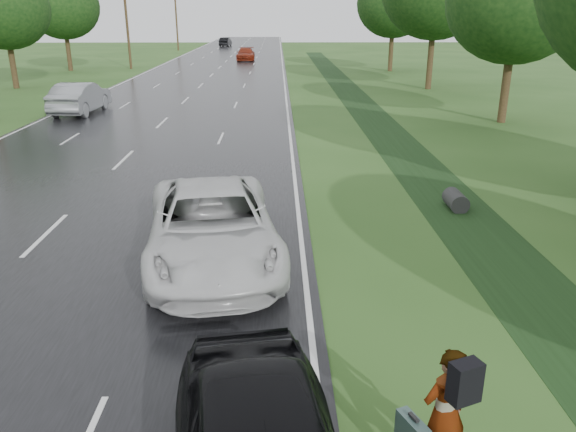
% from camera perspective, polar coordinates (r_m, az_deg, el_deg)
% --- Properties ---
extents(road, '(14.00, 180.00, 0.04)m').
position_cam_1_polar(road, '(51.57, -8.14, 13.61)').
color(road, black).
rests_on(road, ground).
extents(edge_stripe_east, '(0.12, 180.00, 0.01)m').
position_cam_1_polar(edge_stripe_east, '(51.20, -0.40, 13.79)').
color(edge_stripe_east, silver).
rests_on(edge_stripe_east, road).
extents(edge_stripe_west, '(0.12, 180.00, 0.01)m').
position_cam_1_polar(edge_stripe_west, '(52.80, -15.63, 13.27)').
color(edge_stripe_west, silver).
rests_on(edge_stripe_west, road).
extents(center_line, '(0.12, 180.00, 0.01)m').
position_cam_1_polar(center_line, '(51.57, -8.15, 13.64)').
color(center_line, silver).
rests_on(center_line, road).
extents(drainage_ditch, '(2.20, 120.00, 0.56)m').
position_cam_1_polar(drainage_ditch, '(25.78, 11.01, 7.22)').
color(drainage_ditch, black).
rests_on(drainage_ditch, ground).
extents(utility_pole_far, '(1.60, 0.26, 10.00)m').
position_cam_1_polar(utility_pole_far, '(62.81, -16.11, 18.92)').
color(utility_pole_far, '#3B2B18').
rests_on(utility_pole_far, ground).
extents(utility_pole_distant, '(1.60, 0.26, 10.00)m').
position_cam_1_polar(utility_pole_distant, '(92.19, -11.30, 19.40)').
color(utility_pole_distant, '#3B2B18').
rests_on(utility_pole_distant, ground).
extents(tree_east_c, '(7.00, 7.00, 9.29)m').
position_cam_1_polar(tree_east_c, '(32.24, 22.22, 19.62)').
color(tree_east_c, '#3B2B18').
rests_on(tree_east_c, ground).
extents(tree_east_f, '(7.20, 7.20, 9.62)m').
position_cam_1_polar(tree_east_f, '(59.00, 10.70, 20.44)').
color(tree_east_f, '#3B2B18').
rests_on(tree_east_f, ground).
extents(tree_west_d, '(6.60, 6.60, 8.80)m').
position_cam_1_polar(tree_west_d, '(49.30, -26.91, 18.27)').
color(tree_west_d, '#3B2B18').
rests_on(tree_west_d, ground).
extents(tree_west_f, '(7.00, 7.00, 9.29)m').
position_cam_1_polar(tree_west_f, '(62.52, -21.92, 19.17)').
color(tree_west_f, '#3B2B18').
rests_on(tree_west_f, ground).
extents(pedestrian, '(0.97, 0.75, 1.83)m').
position_cam_1_polar(pedestrian, '(7.54, 15.57, -18.70)').
color(pedestrian, '#A5998C').
rests_on(pedestrian, ground).
extents(white_pickup, '(3.82, 6.67, 1.75)m').
position_cam_1_polar(white_pickup, '(13.09, -7.71, -1.03)').
color(white_pickup, silver).
rests_on(white_pickup, road).
extents(silver_sedan, '(2.13, 5.46, 1.77)m').
position_cam_1_polar(silver_sedan, '(35.31, -20.38, 11.21)').
color(silver_sedan, gray).
rests_on(silver_sedan, road).
extents(far_car_red, '(2.10, 5.15, 1.49)m').
position_cam_1_polar(far_car_red, '(71.22, -4.32, 16.08)').
color(far_car_red, maroon).
rests_on(far_car_red, road).
extents(far_car_dark, '(1.93, 4.55, 1.46)m').
position_cam_1_polar(far_car_dark, '(101.72, -6.38, 17.16)').
color(far_car_dark, black).
rests_on(far_car_dark, road).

